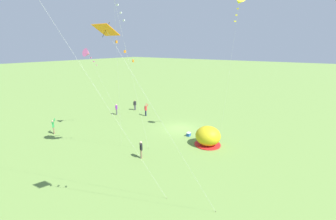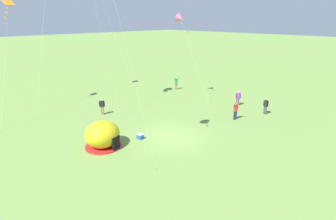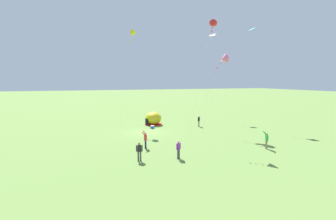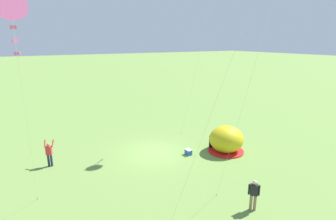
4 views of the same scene
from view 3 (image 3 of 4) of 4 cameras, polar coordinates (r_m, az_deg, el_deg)
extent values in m
plane|color=olive|center=(31.82, -5.84, -5.64)|extent=(300.00, 300.00, 0.00)
ellipsoid|color=gold|center=(37.00, -3.72, -2.12)|extent=(2.70, 2.60, 2.10)
cylinder|color=red|center=(37.17, -3.71, -3.64)|extent=(2.81, 2.81, 0.10)
cube|color=black|center=(36.41, -5.40, -3.09)|extent=(0.80, 0.36, 1.10)
cube|color=#2659B2|center=(34.13, -4.01, -4.40)|extent=(0.40, 0.55, 0.38)
cube|color=white|center=(34.08, -4.01, -4.04)|extent=(0.41, 0.56, 0.06)
cylinder|color=#1E2347|center=(24.26, -5.77, -8.73)|extent=(0.15, 0.15, 0.88)
cylinder|color=#1E2347|center=(24.45, -5.66, -8.60)|extent=(0.15, 0.15, 0.88)
cube|color=red|center=(24.16, -5.73, -6.98)|extent=(0.45, 0.38, 0.60)
sphere|color=#9E7051|center=(24.06, -5.75, -5.98)|extent=(0.22, 0.22, 0.22)
cylinder|color=red|center=(23.83, -6.25, -6.04)|extent=(0.19, 0.39, 0.50)
cylinder|color=red|center=(24.34, -5.95, -5.75)|extent=(0.29, 0.36, 0.50)
cylinder|color=#4C4C51|center=(21.14, 2.53, -11.16)|extent=(0.15, 0.15, 0.88)
cylinder|color=#4C4C51|center=(21.30, 2.83, -11.02)|extent=(0.15, 0.15, 0.88)
cube|color=purple|center=(21.00, 2.69, -9.17)|extent=(0.42, 0.45, 0.60)
sphere|color=beige|center=(20.88, 2.70, -8.04)|extent=(0.22, 0.22, 0.22)
cylinder|color=purple|center=(20.80, 2.31, -9.33)|extent=(0.09, 0.09, 0.58)
cylinder|color=purple|center=(21.20, 3.06, -9.01)|extent=(0.09, 0.09, 0.58)
cylinder|color=#4C4C51|center=(20.75, -6.99, -11.58)|extent=(0.15, 0.15, 0.88)
cylinder|color=#4C4C51|center=(20.74, -7.55, -11.59)|extent=(0.15, 0.15, 0.88)
cube|color=black|center=(20.51, -7.30, -9.63)|extent=(0.30, 0.41, 0.60)
sphere|color=#9E7051|center=(20.39, -7.32, -8.47)|extent=(0.22, 0.22, 0.22)
cylinder|color=black|center=(20.52, -6.59, -9.61)|extent=(0.09, 0.09, 0.58)
cylinder|color=black|center=(20.51, -8.01, -9.65)|extent=(0.09, 0.09, 0.58)
cylinder|color=#8C7251|center=(26.15, 23.75, -8.14)|extent=(0.15, 0.15, 0.88)
cylinder|color=#8C7251|center=(26.34, 23.63, -8.03)|extent=(0.15, 0.15, 0.88)
cube|color=green|center=(26.06, 23.77, -6.51)|extent=(0.45, 0.39, 0.60)
sphere|color=tan|center=(25.97, 23.82, -5.59)|extent=(0.22, 0.22, 0.22)
cylinder|color=green|center=(25.67, 23.67, -5.65)|extent=(0.20, 0.39, 0.50)
cylinder|color=green|center=(26.17, 23.35, -5.40)|extent=(0.30, 0.36, 0.50)
cylinder|color=#8C7251|center=(35.86, 7.87, -3.47)|extent=(0.15, 0.15, 0.88)
cylinder|color=#8C7251|center=(35.67, 7.78, -3.52)|extent=(0.15, 0.15, 0.88)
cube|color=black|center=(35.63, 7.85, -2.33)|extent=(0.44, 0.43, 0.60)
sphere|color=beige|center=(35.56, 7.86, -1.64)|extent=(0.22, 0.22, 0.22)
cylinder|color=black|center=(35.87, 7.96, -2.26)|extent=(0.09, 0.09, 0.58)
cylinder|color=black|center=(35.40, 7.74, -2.39)|extent=(0.09, 0.09, 0.58)
cylinder|color=silver|center=(40.55, 14.36, 7.96)|extent=(5.64, 5.68, 15.43)
cylinder|color=brown|center=(42.15, 8.69, -2.42)|extent=(0.03, 0.03, 0.06)
cube|color=#33B7D1|center=(40.77, 20.54, 18.66)|extent=(0.97, 0.87, 0.47)
cylinder|color=#332314|center=(40.77, 20.54, 18.67)|extent=(0.33, 0.33, 0.83)
cube|color=#33B7D1|center=(40.72, 19.89, 17.96)|extent=(0.21, 0.14, 0.12)
cube|color=#33B7D1|center=(40.68, 19.34, 17.37)|extent=(0.17, 0.20, 0.12)
cube|color=#33B7D1|center=(40.65, 18.79, 16.78)|extent=(0.18, 0.19, 0.12)
cylinder|color=silver|center=(34.42, 8.35, 7.03)|extent=(0.08, 3.67, 13.97)
cylinder|color=brown|center=(34.35, 5.44, -4.61)|extent=(0.03, 0.03, 0.06)
cube|color=white|center=(35.97, 11.27, 18.18)|extent=(1.21, 1.21, 0.45)
cylinder|color=#332314|center=(35.98, 11.27, 18.19)|extent=(0.03, 0.36, 0.63)
cube|color=white|center=(35.68, 10.73, 17.26)|extent=(0.20, 0.06, 0.12)
cube|color=white|center=(35.44, 10.27, 16.47)|extent=(0.21, 0.08, 0.12)
cube|color=white|center=(35.22, 9.81, 15.67)|extent=(0.21, 0.10, 0.12)
cylinder|color=silver|center=(35.89, -10.55, 7.50)|extent=(1.89, 2.37, 14.60)
cylinder|color=brown|center=(35.53, -11.94, -4.34)|extent=(0.03, 0.03, 0.06)
cone|color=yellow|center=(37.74, -9.18, 18.68)|extent=(1.47, 1.50, 1.19)
cube|color=yellow|center=(37.37, -9.50, 17.75)|extent=(0.21, 0.11, 0.12)
cube|color=yellow|center=(37.08, -9.78, 16.94)|extent=(0.20, 0.17, 0.12)
cube|color=yellow|center=(36.79, -10.06, 16.12)|extent=(0.17, 0.19, 0.12)
cylinder|color=silver|center=(24.67, 9.05, 1.72)|extent=(0.01, 4.67, 9.53)
cylinder|color=brown|center=(24.61, 3.95, -9.47)|extent=(0.03, 0.03, 0.06)
cone|color=pink|center=(25.83, 13.96, 12.43)|extent=(0.98, 0.92, 1.13)
cube|color=pink|center=(25.57, 13.12, 11.34)|extent=(0.20, 0.07, 0.12)
cube|color=pink|center=(25.36, 12.40, 10.39)|extent=(0.21, 0.13, 0.12)
cube|color=pink|center=(25.16, 11.68, 9.42)|extent=(0.21, 0.12, 0.12)
cylinder|color=silver|center=(33.17, 10.19, 8.34)|extent=(3.63, 3.11, 15.54)
cylinder|color=brown|center=(31.66, 9.00, -5.71)|extent=(0.03, 0.03, 0.06)
cone|color=red|center=(36.47, 11.29, 20.55)|extent=(1.87, 1.84, 1.50)
cube|color=red|center=(35.98, 11.15, 19.77)|extent=(0.18, 0.19, 0.12)
cube|color=red|center=(35.57, 11.03, 19.08)|extent=(0.18, 0.18, 0.12)
cube|color=red|center=(35.16, 10.90, 18.38)|extent=(0.20, 0.15, 0.12)
cylinder|color=silver|center=(43.58, 9.82, 5.10)|extent=(3.88, 4.66, 10.98)
cylinder|color=brown|center=(44.80, 5.87, -1.79)|extent=(0.03, 0.03, 0.06)
cube|color=orange|center=(43.23, 14.01, 12.26)|extent=(0.98, 0.89, 0.46)
cylinder|color=#332314|center=(43.23, 14.01, 12.27)|extent=(0.25, 0.29, 0.64)
cube|color=orange|center=(43.24, 13.42, 11.61)|extent=(0.20, 0.15, 0.12)
cube|color=orange|center=(43.26, 12.92, 11.05)|extent=(0.16, 0.20, 0.12)
cube|color=orange|center=(43.29, 12.43, 10.49)|extent=(0.19, 0.17, 0.12)
camera|label=1|loc=(53.98, 15.50, 10.45)|focal=24.00mm
camera|label=2|loc=(45.39, -28.37, 9.60)|focal=28.00mm
camera|label=4|loc=(32.28, 29.44, 9.00)|focal=28.00mm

